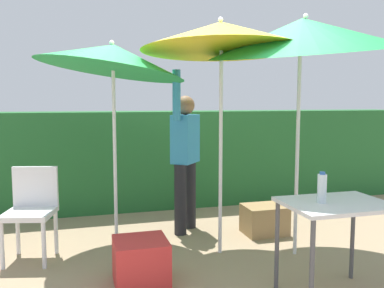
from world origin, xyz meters
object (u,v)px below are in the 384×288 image
(umbrella_rainbow, at_px, (112,58))
(umbrella_yellow, at_px, (303,36))
(umbrella_orange, at_px, (221,37))
(bottle_water, at_px, (322,188))
(cooler_box, at_px, (141,262))
(chair_plastic, at_px, (32,207))
(person_vendor, at_px, (185,153))
(folding_table, at_px, (336,214))
(crate_cardboard, at_px, (264,220))

(umbrella_rainbow, xyz_separation_m, umbrella_yellow, (1.74, -0.72, 0.18))
(umbrella_orange, relative_size, bottle_water, 9.76)
(umbrella_rainbow, xyz_separation_m, cooler_box, (0.12, -0.95, -1.78))
(cooler_box, bearing_deg, chair_plastic, 137.94)
(chair_plastic, bearing_deg, person_vendor, 14.21)
(person_vendor, xyz_separation_m, chair_plastic, (-1.65, -0.42, -0.42))
(umbrella_rainbow, relative_size, chair_plastic, 2.51)
(folding_table, bearing_deg, chair_plastic, 147.71)
(chair_plastic, bearing_deg, umbrella_orange, -11.16)
(folding_table, bearing_deg, crate_cardboard, 84.36)
(umbrella_yellow, relative_size, bottle_water, 10.42)
(umbrella_rainbow, relative_size, umbrella_orange, 0.95)
(umbrella_rainbow, xyz_separation_m, folding_table, (1.55, -1.60, -1.30))
(cooler_box, height_order, folding_table, folding_table)
(umbrella_orange, relative_size, crate_cardboard, 4.90)
(umbrella_orange, height_order, cooler_box, umbrella_orange)
(umbrella_rainbow, xyz_separation_m, bottle_water, (1.42, -1.59, -1.09))
(umbrella_yellow, bearing_deg, chair_plastic, 166.55)
(chair_plastic, relative_size, crate_cardboard, 1.86)
(cooler_box, bearing_deg, folding_table, -24.41)
(umbrella_yellow, bearing_deg, cooler_box, -171.68)
(cooler_box, relative_size, folding_table, 0.55)
(cooler_box, bearing_deg, umbrella_orange, 29.15)
(person_vendor, height_order, folding_table, person_vendor)
(umbrella_rainbow, relative_size, folding_table, 2.79)
(folding_table, bearing_deg, umbrella_orange, 115.81)
(umbrella_yellow, bearing_deg, umbrella_orange, 161.13)
(crate_cardboard, xyz_separation_m, folding_table, (-0.15, -1.56, 0.50))
(cooler_box, distance_m, bottle_water, 1.60)
(chair_plastic, distance_m, crate_cardboard, 2.54)
(person_vendor, relative_size, chair_plastic, 2.11)
(umbrella_orange, bearing_deg, folding_table, -64.19)
(crate_cardboard, distance_m, bottle_water, 1.73)
(person_vendor, bearing_deg, umbrella_orange, -78.56)
(person_vendor, bearing_deg, cooler_box, -119.59)
(umbrella_rainbow, relative_size, cooler_box, 5.03)
(umbrella_rainbow, bearing_deg, umbrella_yellow, -22.47)
(crate_cardboard, bearing_deg, umbrella_yellow, -87.07)
(umbrella_orange, distance_m, person_vendor, 1.46)
(person_vendor, height_order, bottle_water, person_vendor)
(cooler_box, bearing_deg, bottle_water, -26.02)
(umbrella_orange, xyz_separation_m, bottle_water, (0.43, -1.12, -1.28))
(umbrella_yellow, distance_m, bottle_water, 1.58)
(umbrella_yellow, height_order, folding_table, umbrella_yellow)
(cooler_box, distance_m, folding_table, 1.63)
(umbrella_orange, bearing_deg, umbrella_rainbow, 154.98)
(bottle_water, bearing_deg, crate_cardboard, 79.86)
(umbrella_yellow, distance_m, cooler_box, 2.55)
(folding_table, xyz_separation_m, bottle_water, (-0.12, 0.01, 0.21))
(crate_cardboard, height_order, folding_table, folding_table)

